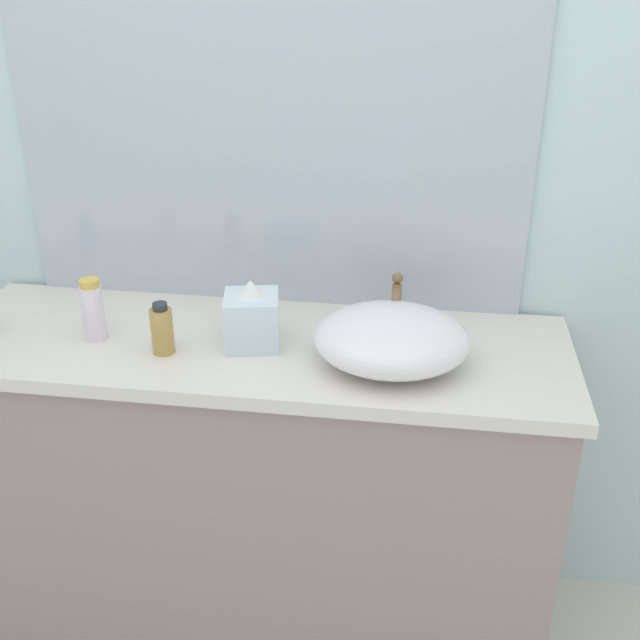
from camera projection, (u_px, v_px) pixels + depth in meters
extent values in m
cube|color=silver|center=(280.00, 147.00, 1.95)|extent=(6.00, 0.06, 2.60)
cube|color=gray|center=(259.00, 494.00, 2.07)|extent=(1.50, 0.47, 0.86)
cube|color=silver|center=(253.00, 348.00, 1.87)|extent=(1.54, 0.51, 0.03)
cube|color=#B2BCC6|center=(268.00, 107.00, 1.87)|extent=(1.31, 0.01, 1.03)
ellipsoid|color=white|center=(391.00, 339.00, 1.74)|extent=(0.36, 0.32, 0.13)
cylinder|color=brown|center=(396.00, 306.00, 1.91)|extent=(0.02, 0.02, 0.11)
cylinder|color=brown|center=(396.00, 297.00, 1.85)|extent=(0.02, 0.10, 0.02)
sphere|color=brown|center=(398.00, 278.00, 1.90)|extent=(0.03, 0.03, 0.03)
cylinder|color=#B48E45|center=(162.00, 331.00, 1.79)|extent=(0.05, 0.05, 0.11)
cylinder|color=#2B2E32|center=(160.00, 306.00, 1.77)|extent=(0.03, 0.03, 0.02)
cylinder|color=white|center=(93.00, 313.00, 1.85)|extent=(0.05, 0.05, 0.14)
cylinder|color=gold|center=(89.00, 283.00, 1.82)|extent=(0.05, 0.05, 0.02)
cube|color=silver|center=(252.00, 321.00, 1.82)|extent=(0.15, 0.15, 0.13)
cone|color=white|center=(251.00, 289.00, 1.79)|extent=(0.07, 0.07, 0.04)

